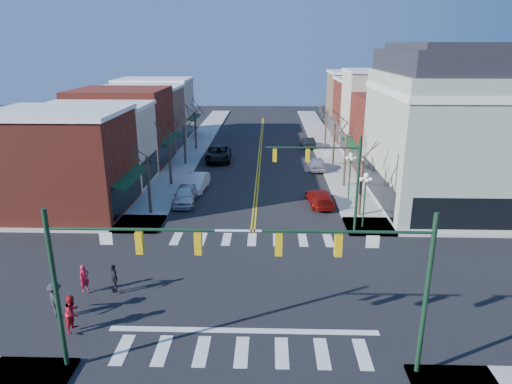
# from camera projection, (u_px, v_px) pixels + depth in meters

# --- Properties ---
(ground) EXTENTS (160.00, 160.00, 0.00)m
(ground) POSITION_uv_depth(u_px,v_px,m) (248.00, 283.00, 26.35)
(ground) COLOR black
(ground) RESTS_ON ground
(sidewalk_left) EXTENTS (3.50, 70.00, 0.15)m
(sidewalk_left) POSITION_uv_depth(u_px,v_px,m) (170.00, 182.00, 45.58)
(sidewalk_left) COLOR #9E9B93
(sidewalk_left) RESTS_ON ground
(sidewalk_right) EXTENTS (3.50, 70.00, 0.15)m
(sidewalk_right) POSITION_uv_depth(u_px,v_px,m) (345.00, 183.00, 45.10)
(sidewalk_right) COLOR #9E9B93
(sidewalk_right) RESTS_ON ground
(bldg_left_brick_a) EXTENTS (10.00, 8.50, 8.00)m
(bldg_left_brick_a) POSITION_uv_depth(u_px,v_px,m) (62.00, 164.00, 36.72)
(bldg_left_brick_a) COLOR maroon
(bldg_left_brick_a) RESTS_ON ground
(bldg_left_stucco_a) EXTENTS (10.00, 7.00, 7.50)m
(bldg_left_stucco_a) POSITION_uv_depth(u_px,v_px,m) (97.00, 146.00, 44.16)
(bldg_left_stucco_a) COLOR #BBB09A
(bldg_left_stucco_a) RESTS_ON ground
(bldg_left_brick_b) EXTENTS (10.00, 9.00, 8.50)m
(bldg_left_brick_b) POSITION_uv_depth(u_px,v_px,m) (122.00, 127.00, 51.62)
(bldg_left_brick_b) COLOR maroon
(bldg_left_brick_b) RESTS_ON ground
(bldg_left_tan) EXTENTS (10.00, 7.50, 7.80)m
(bldg_left_tan) POSITION_uv_depth(u_px,v_px,m) (142.00, 119.00, 59.57)
(bldg_left_tan) COLOR #906B4F
(bldg_left_tan) RESTS_ON ground
(bldg_left_stucco_b) EXTENTS (10.00, 8.00, 8.20)m
(bldg_left_stucco_b) POSITION_uv_depth(u_px,v_px,m) (156.00, 109.00, 66.88)
(bldg_left_stucco_b) COLOR #BBB09A
(bldg_left_stucco_b) RESTS_ON ground
(bldg_right_brick_a) EXTENTS (10.00, 8.50, 8.00)m
(bldg_right_brick_a) POSITION_uv_depth(u_px,v_px,m) (402.00, 134.00, 49.18)
(bldg_right_brick_a) COLOR maroon
(bldg_right_brick_a) RESTS_ON ground
(bldg_right_stucco) EXTENTS (10.00, 7.00, 10.00)m
(bldg_right_stucco) POSITION_uv_depth(u_px,v_px,m) (385.00, 114.00, 56.24)
(bldg_right_stucco) COLOR #BBB09A
(bldg_right_stucco) RESTS_ON ground
(bldg_right_brick_b) EXTENTS (10.00, 8.00, 8.50)m
(bldg_right_brick_b) POSITION_uv_depth(u_px,v_px,m) (372.00, 112.00, 63.60)
(bldg_right_brick_b) COLOR maroon
(bldg_right_brick_b) RESTS_ON ground
(bldg_right_tan) EXTENTS (10.00, 8.00, 9.00)m
(bldg_right_tan) POSITION_uv_depth(u_px,v_px,m) (361.00, 103.00, 71.13)
(bldg_right_tan) COLOR #906B4F
(bldg_right_tan) RESTS_ON ground
(victorian_corner) EXTENTS (12.25, 14.25, 13.30)m
(victorian_corner) POSITION_uv_depth(u_px,v_px,m) (455.00, 127.00, 37.63)
(victorian_corner) COLOR #9AA891
(victorian_corner) RESTS_ON ground
(traffic_mast_near_left) EXTENTS (6.60, 0.28, 7.20)m
(traffic_mast_near_left) POSITION_uv_depth(u_px,v_px,m) (99.00, 268.00, 18.01)
(traffic_mast_near_left) COLOR #14331E
(traffic_mast_near_left) RESTS_ON ground
(traffic_mast_near_right) EXTENTS (6.60, 0.28, 7.20)m
(traffic_mast_near_right) POSITION_uv_depth(u_px,v_px,m) (381.00, 272.00, 17.71)
(traffic_mast_near_right) COLOR #14331E
(traffic_mast_near_right) RESTS_ON ground
(traffic_mast_far_right) EXTENTS (6.60, 0.28, 7.20)m
(traffic_mast_far_right) POSITION_uv_depth(u_px,v_px,m) (332.00, 172.00, 31.78)
(traffic_mast_far_right) COLOR #14331E
(traffic_mast_far_right) RESTS_ON ground
(lamppost_corner) EXTENTS (0.36, 0.36, 4.33)m
(lamppost_corner) POSITION_uv_depth(u_px,v_px,m) (365.00, 191.00, 33.29)
(lamppost_corner) COLOR #14331E
(lamppost_corner) RESTS_ON ground
(lamppost_midblock) EXTENTS (0.36, 0.36, 4.33)m
(lamppost_midblock) POSITION_uv_depth(u_px,v_px,m) (350.00, 168.00, 39.47)
(lamppost_midblock) COLOR #14331E
(lamppost_midblock) RESTS_ON ground
(tree_left_a) EXTENTS (0.24, 0.24, 4.76)m
(tree_left_a) POSITION_uv_depth(u_px,v_px,m) (149.00, 186.00, 36.31)
(tree_left_a) COLOR #382B21
(tree_left_a) RESTS_ON ground
(tree_left_b) EXTENTS (0.24, 0.24, 5.04)m
(tree_left_b) POSITION_uv_depth(u_px,v_px,m) (170.00, 160.00, 43.87)
(tree_left_b) COLOR #382B21
(tree_left_b) RESTS_ON ground
(tree_left_c) EXTENTS (0.24, 0.24, 4.55)m
(tree_left_c) POSITION_uv_depth(u_px,v_px,m) (185.00, 145.00, 51.55)
(tree_left_c) COLOR #382B21
(tree_left_c) RESTS_ON ground
(tree_left_d) EXTENTS (0.24, 0.24, 4.90)m
(tree_left_d) POSITION_uv_depth(u_px,v_px,m) (196.00, 131.00, 59.11)
(tree_left_d) COLOR #382B21
(tree_left_d) RESTS_ON ground
(tree_right_a) EXTENTS (0.24, 0.24, 4.62)m
(tree_right_a) POSITION_uv_depth(u_px,v_px,m) (361.00, 189.00, 35.86)
(tree_right_a) COLOR #382B21
(tree_right_a) RESTS_ON ground
(tree_right_b) EXTENTS (0.24, 0.24, 5.18)m
(tree_right_b) POSITION_uv_depth(u_px,v_px,m) (345.00, 161.00, 43.39)
(tree_right_b) COLOR #382B21
(tree_right_b) RESTS_ON ground
(tree_right_c) EXTENTS (0.24, 0.24, 4.83)m
(tree_right_c) POSITION_uv_depth(u_px,v_px,m) (334.00, 145.00, 51.05)
(tree_right_c) COLOR #382B21
(tree_right_c) RESTS_ON ground
(tree_right_d) EXTENTS (0.24, 0.24, 4.97)m
(tree_right_d) POSITION_uv_depth(u_px,v_px,m) (325.00, 132.00, 58.63)
(tree_right_d) COLOR #382B21
(tree_right_d) RESTS_ON ground
(car_left_near) EXTENTS (1.99, 4.62, 1.55)m
(car_left_near) POSITION_uv_depth(u_px,v_px,m) (185.00, 195.00, 39.34)
(car_left_near) COLOR silver
(car_left_near) RESTS_ON ground
(car_left_mid) EXTENTS (2.02, 4.80, 1.54)m
(car_left_mid) POSITION_uv_depth(u_px,v_px,m) (197.00, 182.00, 43.00)
(car_left_mid) COLOR silver
(car_left_mid) RESTS_ON ground
(car_left_far) EXTENTS (3.08, 6.22, 1.69)m
(car_left_far) POSITION_uv_depth(u_px,v_px,m) (219.00, 154.00, 53.86)
(car_left_far) COLOR black
(car_left_far) RESTS_ON ground
(car_right_near) EXTENTS (2.30, 4.79, 1.35)m
(car_right_near) POSITION_uv_depth(u_px,v_px,m) (320.00, 198.00, 39.00)
(car_right_near) COLOR maroon
(car_right_near) RESTS_ON ground
(car_right_mid) EXTENTS (1.83, 4.28, 1.44)m
(car_right_mid) POSITION_uv_depth(u_px,v_px,m) (317.00, 164.00, 49.95)
(car_right_mid) COLOR silver
(car_right_mid) RESTS_ON ground
(car_right_far) EXTENTS (1.76, 4.20, 1.35)m
(car_right_far) POSITION_uv_depth(u_px,v_px,m) (308.00, 142.00, 61.04)
(car_right_far) COLOR black
(car_right_far) RESTS_ON ground
(pedestrian_red_a) EXTENTS (0.63, 0.67, 1.53)m
(pedestrian_red_a) POSITION_uv_depth(u_px,v_px,m) (84.00, 278.00, 25.04)
(pedestrian_red_a) COLOR red
(pedestrian_red_a) RESTS_ON sidewalk_left
(pedestrian_red_b) EXTENTS (0.79, 0.96, 1.83)m
(pedestrian_red_b) POSITION_uv_depth(u_px,v_px,m) (73.00, 313.00, 21.54)
(pedestrian_red_b) COLOR #AE121C
(pedestrian_red_b) RESTS_ON sidewalk_left
(pedestrian_dark_a) EXTENTS (0.82, 1.02, 1.61)m
(pedestrian_dark_a) POSITION_uv_depth(u_px,v_px,m) (114.00, 278.00, 24.99)
(pedestrian_dark_a) COLOR black
(pedestrian_dark_a) RESTS_ON sidewalk_left
(pedestrian_dark_b) EXTENTS (1.29, 1.34, 1.83)m
(pedestrian_dark_b) POSITION_uv_depth(u_px,v_px,m) (55.00, 299.00, 22.68)
(pedestrian_dark_b) COLOR black
(pedestrian_dark_b) RESTS_ON sidewalk_left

